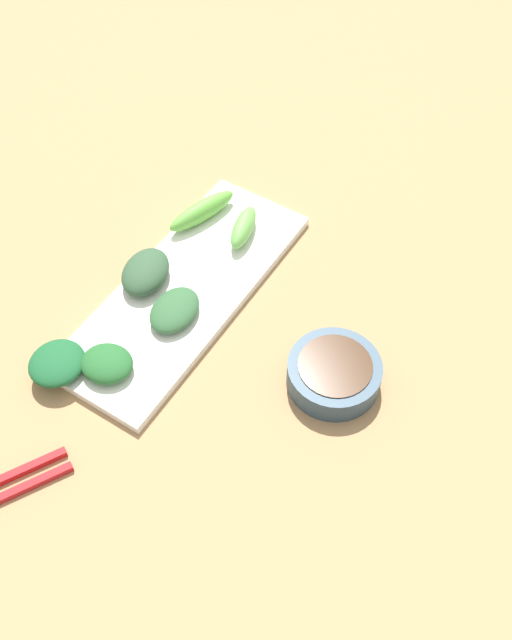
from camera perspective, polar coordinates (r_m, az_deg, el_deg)
The scene contains 9 objects.
tabletop at distance 0.83m, azimuth -0.59°, elevation -1.82°, with size 2.10×2.10×0.02m, color #9E7C51.
sauce_bowl at distance 0.78m, azimuth 6.21°, elevation -4.11°, with size 0.10×0.10×0.03m.
serving_plate at distance 0.86m, azimuth -5.62°, elevation 2.28°, with size 0.13×0.35×0.01m, color white.
broccoli_leafy_0 at distance 0.79m, azimuth -11.68°, elevation -3.39°, with size 0.06×0.05×0.02m, color #225D2A.
broccoli_leafy_1 at distance 0.80m, azimuth -15.42°, elevation -3.30°, with size 0.06×0.06×0.02m, color #19562C.
broccoli_stalk_2 at distance 0.90m, azimuth -1.00°, elevation 7.32°, with size 0.02×0.07×0.03m, color #68B34F.
broccoli_leafy_3 at distance 0.82m, azimuth -6.44°, elevation 0.78°, with size 0.05×0.07×0.02m, color #2E5A33.
broccoli_leafy_4 at distance 0.86m, azimuth -8.88°, elevation 3.58°, with size 0.05×0.07×0.03m, color #2E4E33.
broccoli_stalk_5 at distance 0.92m, azimuth -4.28°, elevation 8.59°, with size 0.02×0.10×0.03m, color #61AE40.
Camera 1 is at (-0.26, 0.39, 0.69)m, focal length 40.58 mm.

